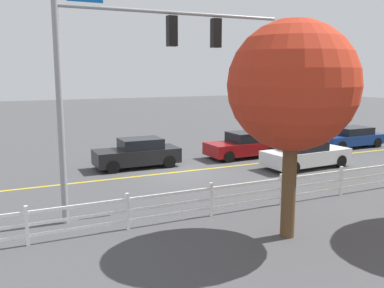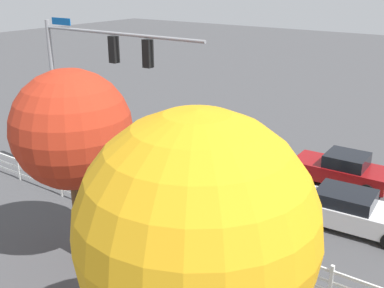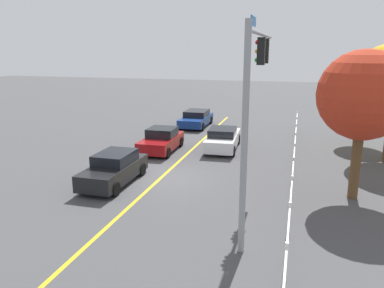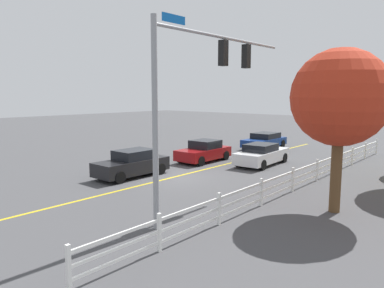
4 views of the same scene
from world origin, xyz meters
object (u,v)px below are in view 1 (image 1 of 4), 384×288
object	(u,v)px
car_3	(138,153)
car_0	(242,146)
car_2	(306,155)
car_1	(350,137)
tree_0	(293,87)

from	to	relation	value
car_3	car_0	bearing A→B (deg)	179.26
car_0	car_2	bearing A→B (deg)	111.08
car_0	car_3	size ratio (longest dim) A/B	0.97
car_1	car_2	size ratio (longest dim) A/B	0.96
car_0	car_3	xyz separation A→B (m)	(6.19, -0.10, 0.04)
car_1	tree_0	bearing A→B (deg)	38.02
car_0	car_3	distance (m)	6.19
tree_0	car_1	bearing A→B (deg)	-141.37
car_0	tree_0	distance (m)	12.31
car_0	car_1	size ratio (longest dim) A/B	0.91
car_2	car_3	distance (m)	8.53
car_0	tree_0	size ratio (longest dim) A/B	0.66
car_1	car_0	bearing A→B (deg)	-1.01
car_3	tree_0	xyz separation A→B (m)	(-1.12, 10.69, 3.67)
tree_0	car_3	bearing A→B (deg)	-84.00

